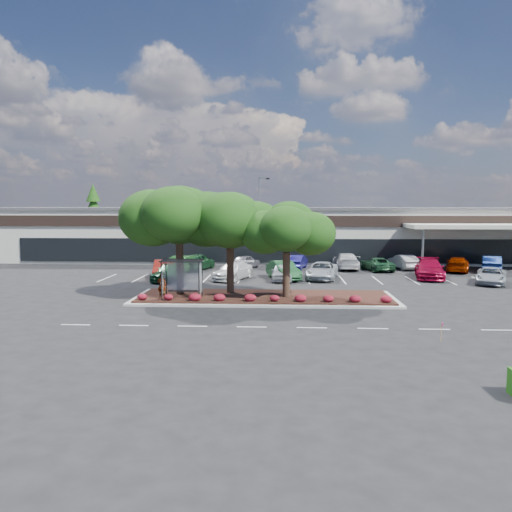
{
  "coord_description": "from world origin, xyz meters",
  "views": [
    {
      "loc": [
        -0.8,
        -30.04,
        6.44
      ],
      "look_at": [
        -2.81,
        8.07,
        2.6
      ],
      "focal_mm": 35.0,
      "sensor_mm": 36.0,
      "label": 1
    }
  ],
  "objects_px": {
    "car_1": "(164,269)",
    "car_0": "(168,273)",
    "survey_stake": "(442,329)",
    "light_pole": "(260,224)"
  },
  "relations": [
    {
      "from": "survey_stake",
      "to": "car_0",
      "type": "xyz_separation_m",
      "value": [
        -17.42,
        18.82,
        0.08
      ]
    },
    {
      "from": "light_pole",
      "to": "survey_stake",
      "type": "height_order",
      "value": "light_pole"
    },
    {
      "from": "light_pole",
      "to": "survey_stake",
      "type": "relative_size",
      "value": 10.36
    },
    {
      "from": "light_pole",
      "to": "car_1",
      "type": "bearing_deg",
      "value": -119.1
    },
    {
      "from": "light_pole",
      "to": "car_1",
      "type": "height_order",
      "value": "light_pole"
    },
    {
      "from": "car_0",
      "to": "survey_stake",
      "type": "bearing_deg",
      "value": -39.38
    },
    {
      "from": "car_1",
      "to": "survey_stake",
      "type": "bearing_deg",
      "value": -57.8
    },
    {
      "from": "light_pole",
      "to": "car_0",
      "type": "bearing_deg",
      "value": -114.87
    },
    {
      "from": "car_1",
      "to": "car_0",
      "type": "bearing_deg",
      "value": -72.56
    },
    {
      "from": "light_pole",
      "to": "survey_stake",
      "type": "distance_m",
      "value": 36.18
    }
  ]
}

